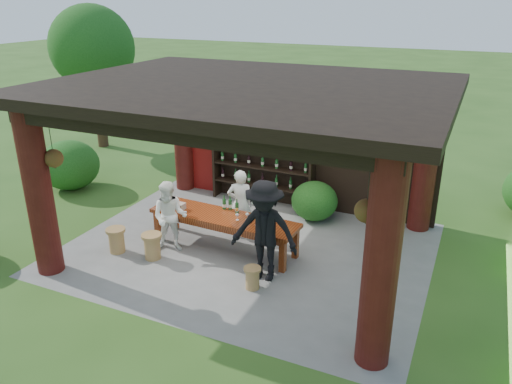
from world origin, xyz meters
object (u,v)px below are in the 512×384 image
at_px(host, 240,204).
at_px(guest_woman, 170,217).
at_px(stool_near_left, 152,246).
at_px(tasting_table, 224,221).
at_px(stool_far_left, 117,240).
at_px(guest_man, 264,231).
at_px(napkin_basket, 179,206).
at_px(stool_near_right, 252,277).
at_px(wine_shelf, 263,159).

distance_m(host, guest_woman, 1.57).
height_order(stool_near_left, host, host).
distance_m(tasting_table, stool_far_left, 2.28).
bearing_deg(stool_far_left, guest_man, 5.88).
bearing_deg(stool_near_left, napkin_basket, 84.82).
bearing_deg(stool_near_right, stool_near_left, 175.62).
relative_size(stool_far_left, napkin_basket, 2.06).
xyz_separation_m(stool_near_left, napkin_basket, (0.08, 0.92, 0.53)).
distance_m(stool_near_left, stool_near_right, 2.34).
height_order(stool_near_right, guest_man, guest_man).
relative_size(stool_far_left, host, 0.34).
bearing_deg(tasting_table, host, 84.00).
relative_size(stool_near_left, host, 0.35).
bearing_deg(stool_far_left, wine_shelf, 65.54).
xyz_separation_m(host, guest_woman, (-1.05, -1.16, -0.02)).
height_order(host, guest_man, guest_man).
bearing_deg(tasting_table, stool_near_right, -44.43).
height_order(wine_shelf, host, wine_shelf).
bearing_deg(stool_near_right, wine_shelf, 111.18).
distance_m(stool_near_right, stool_far_left, 3.17).
bearing_deg(stool_near_right, guest_woman, 163.21).
height_order(wine_shelf, stool_near_left, wine_shelf).
distance_m(stool_near_left, guest_man, 2.49).
bearing_deg(guest_man, stool_near_left, -179.69).
relative_size(host, napkin_basket, 6.03).
bearing_deg(guest_woman, tasting_table, 7.07).
relative_size(tasting_table, napkin_basket, 12.59).
bearing_deg(guest_woman, stool_far_left, -171.12).
bearing_deg(stool_far_left, stool_near_right, -1.77).
bearing_deg(stool_near_right, guest_man, 83.86).
distance_m(stool_near_left, guest_woman, 0.69).
distance_m(host, napkin_basket, 1.33).
distance_m(stool_near_right, guest_woman, 2.34).
relative_size(stool_near_left, stool_near_right, 1.27).
bearing_deg(guest_woman, guest_man, -26.50).
xyz_separation_m(tasting_table, stool_near_right, (1.20, -1.18, -0.41)).
bearing_deg(guest_man, stool_far_left, -179.84).
xyz_separation_m(wine_shelf, tasting_table, (0.28, -2.64, -0.56)).
bearing_deg(napkin_basket, stool_near_right, -26.05).
relative_size(tasting_table, guest_woman, 2.15).
distance_m(stool_far_left, host, 2.72).
distance_m(stool_far_left, guest_woman, 1.23).
bearing_deg(guest_man, host, 124.48).
height_order(wine_shelf, guest_woman, wine_shelf).
relative_size(stool_near_right, guest_woman, 0.28).
bearing_deg(wine_shelf, tasting_table, -83.94).
height_order(stool_far_left, host, host).
bearing_deg(stool_near_right, tasting_table, 135.57).
relative_size(wine_shelf, guest_man, 1.37).
bearing_deg(stool_near_right, napkin_basket, 153.95).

